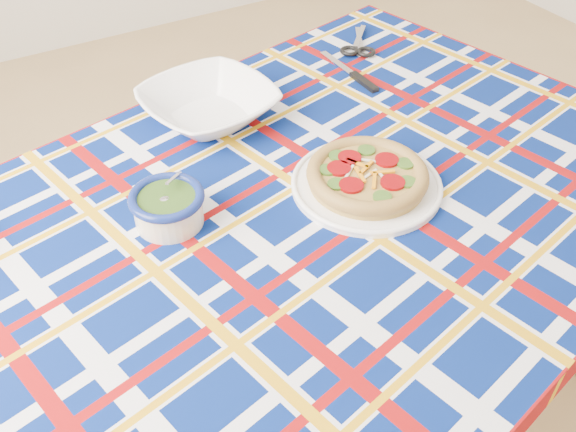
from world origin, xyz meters
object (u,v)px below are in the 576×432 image
main_focaccia_plate (367,176)px  pesto_bowl (168,205)px  serving_bowl (209,105)px  dining_table (286,249)px

main_focaccia_plate → pesto_bowl: 0.37m
main_focaccia_plate → serving_bowl: (-0.15, 0.36, 0.01)m
dining_table → main_focaccia_plate: 0.20m
dining_table → serving_bowl: serving_bowl is taller
dining_table → main_focaccia_plate: bearing=-13.2°
dining_table → main_focaccia_plate: size_ratio=6.07×
pesto_bowl → serving_bowl: 0.34m
pesto_bowl → serving_bowl: pesto_bowl is taller
main_focaccia_plate → pesto_bowl: size_ratio=2.21×
main_focaccia_plate → pesto_bowl: pesto_bowl is taller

